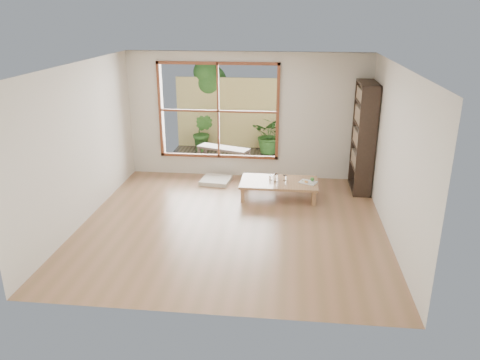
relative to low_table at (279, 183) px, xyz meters
The scene contains 15 objects.
ground 1.50m from the low_table, 119.42° to the right, with size 5.00×5.00×0.00m, color #986B4C.
low_table is the anchor object (origin of this frame).
floor_cushion 1.50m from the low_table, 153.18° to the left, with size 0.58×0.58×0.08m, color silver.
bookshelf 1.87m from the low_table, 21.20° to the left, with size 0.34×0.95×2.12m, color #32231C.
glass_tall 0.13m from the low_table, 155.20° to the right, with size 0.08×0.08×0.15m, color silver.
glass_mid 0.15m from the low_table, 26.72° to the left, with size 0.07×0.07×0.10m, color silver.
glass_short 0.19m from the low_table, 109.43° to the left, with size 0.07×0.07×0.09m, color silver.
glass_small 0.19m from the low_table, 158.48° to the left, with size 0.07×0.07×0.09m, color silver.
food_tray 0.56m from the low_table, ahead, with size 0.37×0.33×0.10m.
deck 2.65m from the low_table, 120.21° to the left, with size 2.80×2.00×0.05m, color #373028.
garden_bench 2.30m from the low_table, 125.47° to the left, with size 1.26×0.74×0.38m.
bamboo_fence 3.59m from the low_table, 112.02° to the left, with size 2.80×0.06×1.80m, color tan.
shrub_right 2.85m from the low_table, 96.23° to the left, with size 0.83×0.72×0.92m, color #2D5B21.
shrub_left 3.48m from the low_table, 125.05° to the left, with size 0.52×0.42×0.94m, color #2D5B21.
garden_tree 4.31m from the low_table, 119.24° to the left, with size 1.04×0.85×2.22m.
Camera 1 is at (0.91, -7.05, 3.38)m, focal length 35.00 mm.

